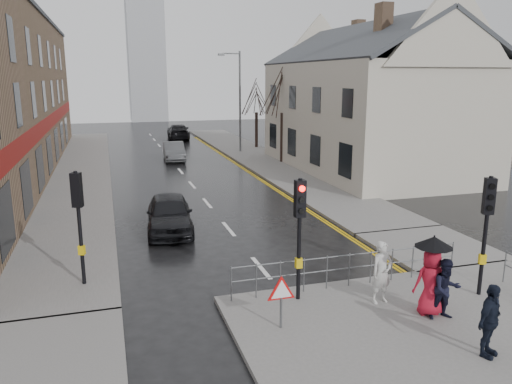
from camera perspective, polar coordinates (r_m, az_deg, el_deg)
ground at (r=13.98m, az=4.33°, el=-13.00°), size 120.00×120.00×0.00m
near_pavement at (r=12.71m, az=23.77°, el=-16.63°), size 10.00×9.00×0.14m
left_pavement at (r=35.28m, az=-19.61°, el=2.37°), size 4.00×44.00×0.14m
right_pavement at (r=38.82m, az=0.07°, el=4.04°), size 4.00×40.00×0.14m
pavement_bridge_right at (r=19.39m, az=19.34°, el=-5.95°), size 4.00×4.20×0.14m
pavement_stub_left at (r=12.44m, az=-24.41°, el=-17.37°), size 4.00×4.20×0.14m
building_right_cream at (r=34.05m, az=12.64°, el=10.44°), size 9.00×16.40×10.10m
church_tower at (r=74.01m, az=-12.45°, el=14.95°), size 5.00×5.00×18.00m
traffic_signal_near_left at (r=13.34m, az=5.01°, el=-2.99°), size 0.28×0.27×3.40m
traffic_signal_near_right at (r=14.96m, az=24.91°, el=-2.41°), size 0.34×0.33×3.40m
traffic_signal_far_left at (r=15.18m, az=-19.65°, el=-1.74°), size 0.34×0.33×3.40m
guard_railing_front at (r=14.90m, az=10.63°, el=-7.92°), size 7.14×0.04×1.00m
warning_sign at (r=12.26m, az=2.91°, el=-11.49°), size 0.80×0.07×1.35m
street_lamp at (r=41.07m, az=-2.09°, el=11.02°), size 1.83×0.25×8.00m
tree_near at (r=35.82m, az=3.05°, el=11.41°), size 2.40×2.40×6.58m
tree_far at (r=43.60m, az=0.05°, el=10.78°), size 2.40×2.40×5.64m
pedestrian_a at (r=13.98m, az=14.17°, el=-8.89°), size 0.68×0.50×1.72m
pedestrian_b at (r=13.60m, az=20.90°, el=-10.35°), size 0.83×0.68×1.58m
pedestrian_with_umbrella at (r=13.59m, az=19.42°, el=-8.69°), size 0.96×0.96×2.09m
pedestrian_d at (r=12.25m, az=25.15°, el=-13.17°), size 1.06×0.80×1.67m
car_parked at (r=20.45m, az=-9.87°, el=-2.42°), size 2.18×4.55×1.50m
car_mid at (r=37.92m, az=-9.35°, el=4.59°), size 1.69×4.24×1.37m
car_far at (r=51.06m, az=-8.88°, el=6.82°), size 2.57×5.36×1.51m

